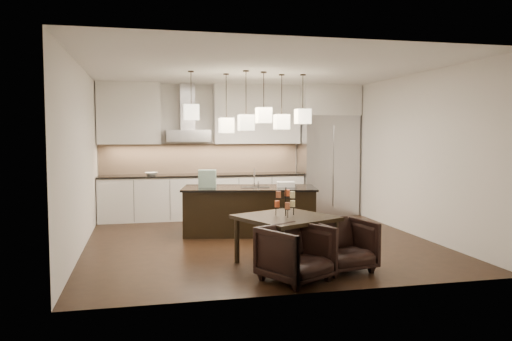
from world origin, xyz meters
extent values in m
cube|color=black|center=(0.00, 0.00, -0.01)|extent=(5.50, 5.50, 0.02)
cube|color=white|center=(0.00, 0.00, 2.81)|extent=(5.50, 5.50, 0.02)
cube|color=silver|center=(0.00, 2.76, 1.40)|extent=(5.50, 0.02, 2.80)
cube|color=silver|center=(0.00, -2.76, 1.40)|extent=(5.50, 0.02, 2.80)
cube|color=silver|center=(-2.76, 0.00, 1.40)|extent=(0.02, 5.50, 2.80)
cube|color=silver|center=(2.76, 0.00, 1.40)|extent=(0.02, 5.50, 2.80)
cube|color=#B7B7BA|center=(2.10, 2.38, 1.07)|extent=(1.20, 0.72, 2.15)
cube|color=silver|center=(2.10, 2.38, 2.47)|extent=(1.26, 0.72, 0.65)
cube|color=silver|center=(-0.62, 2.43, 0.44)|extent=(4.21, 0.62, 0.88)
cube|color=black|center=(-0.62, 2.43, 0.90)|extent=(4.21, 0.66, 0.04)
cube|color=#D0AE8D|center=(-0.62, 2.73, 1.24)|extent=(4.21, 0.02, 0.63)
cube|color=silver|center=(-2.10, 2.57, 2.17)|extent=(1.25, 0.35, 1.25)
cube|color=silver|center=(0.55, 2.57, 2.17)|extent=(1.85, 0.35, 1.25)
cube|color=#B7B7BA|center=(-0.93, 2.48, 1.72)|extent=(0.90, 0.52, 0.24)
cube|color=#B7B7BA|center=(-0.93, 2.59, 2.32)|extent=(0.30, 0.28, 0.96)
imported|color=silver|center=(-1.68, 2.38, 0.95)|extent=(0.31, 0.31, 0.06)
cube|color=black|center=(-0.02, 0.64, 0.40)|extent=(2.38, 1.33, 0.79)
cube|color=black|center=(-0.02, 0.64, 0.81)|extent=(2.46, 1.41, 0.04)
cube|color=#286642|center=(-0.75, 0.76, 0.98)|extent=(0.33, 0.22, 0.31)
cube|color=silver|center=(0.61, 0.53, 0.87)|extent=(0.34, 0.27, 0.09)
cylinder|color=#F0E49B|center=(0.13, -1.47, 0.82)|extent=(0.09, 0.09, 0.09)
cylinder|color=#DD582C|center=(-0.08, -1.45, 0.82)|extent=(0.09, 0.09, 0.09)
cylinder|color=#B05B38|center=(0.01, -1.64, 0.82)|extent=(0.09, 0.09, 0.09)
cylinder|color=#DD582C|center=(0.07, -1.40, 0.96)|extent=(0.09, 0.09, 0.09)
cylinder|color=#B05B38|center=(-0.09, -1.55, 0.96)|extent=(0.09, 0.09, 0.09)
cylinder|color=#F0E49B|center=(0.08, -1.61, 0.96)|extent=(0.09, 0.09, 0.09)
imported|color=black|center=(-0.08, -2.29, 0.34)|extent=(0.99, 1.00, 0.68)
imported|color=black|center=(0.65, -1.96, 0.33)|extent=(0.84, 0.86, 0.66)
cube|color=#FFF2C9|center=(-1.04, 0.48, 2.12)|extent=(0.24, 0.24, 0.26)
cube|color=#FFF2C9|center=(-0.41, 0.71, 1.91)|extent=(0.24, 0.24, 0.26)
cube|color=#FFF2C9|center=(0.16, 0.31, 2.07)|extent=(0.24, 0.24, 0.26)
cube|color=#FFF2C9|center=(0.55, 0.59, 1.97)|extent=(0.24, 0.24, 0.26)
cube|color=#FFF2C9|center=(0.92, 0.52, 2.07)|extent=(0.24, 0.24, 0.26)
cube|color=#FFF2C9|center=(-0.17, 0.22, 1.95)|extent=(0.24, 0.24, 0.26)
camera|label=1|loc=(-1.84, -7.89, 1.77)|focal=35.00mm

